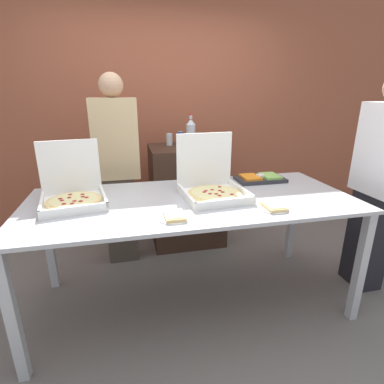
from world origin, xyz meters
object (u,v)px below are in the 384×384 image
paper_plate_front_right (274,207)px  soda_bottle (191,132)px  person_guest_cap (118,169)px  paper_plate_front_center (174,216)px  veggie_tray (260,178)px  pizza_box_far_left (73,192)px  person_guest_plaid (379,184)px  soda_can_colored (180,137)px  soda_can_silver (169,139)px  pizza_box_far_right (212,185)px

paper_plate_front_right → soda_bottle: (-0.24, 1.37, 0.32)m
person_guest_cap → paper_plate_front_right: bearing=131.8°
paper_plate_front_center → soda_bottle: 1.47m
paper_plate_front_center → veggie_tray: (0.85, 0.63, 0.01)m
pizza_box_far_left → veggie_tray: pizza_box_far_left is taller
person_guest_plaid → paper_plate_front_right: bearing=102.2°
soda_bottle → paper_plate_front_right: bearing=-79.9°
person_guest_cap → soda_can_colored: bearing=-143.6°
paper_plate_front_center → soda_can_silver: soda_can_silver is taller
paper_plate_front_center → person_guest_cap: bearing=106.8°
paper_plate_front_right → person_guest_plaid: 1.04m
pizza_box_far_right → pizza_box_far_left: 0.97m
pizza_box_far_right → soda_can_silver: bearing=92.5°
paper_plate_front_right → soda_bottle: soda_bottle is taller
paper_plate_front_right → person_guest_cap: size_ratio=0.12×
pizza_box_far_left → paper_plate_front_center: size_ratio=2.32×
soda_can_silver → soda_can_colored: 0.19m
soda_can_colored → person_guest_cap: (-0.68, -0.50, -0.20)m
soda_can_colored → person_guest_cap: person_guest_cap is taller
soda_bottle → soda_can_colored: soda_bottle is taller
pizza_box_far_right → person_guest_plaid: 1.34m
pizza_box_far_left → veggie_tray: bearing=-1.2°
pizza_box_far_left → veggie_tray: size_ratio=1.20×
person_guest_plaid → paper_plate_front_center: bearing=97.7°
soda_can_colored → person_guest_cap: bearing=-143.6°
soda_can_silver → paper_plate_front_right: bearing=-73.0°
soda_can_silver → pizza_box_far_right: bearing=-83.2°
pizza_box_far_right → person_guest_cap: bearing=127.3°
pizza_box_far_left → soda_can_colored: size_ratio=3.88×
pizza_box_far_right → paper_plate_front_right: 0.48m
soda_bottle → person_guest_cap: 0.84m
pizza_box_far_right → pizza_box_far_left: (-0.96, 0.06, -0.00)m
paper_plate_front_center → soda_can_colored: size_ratio=1.67×
person_guest_plaid → pizza_box_far_right: bearing=84.4°
soda_can_colored → person_guest_plaid: (1.32, -1.39, -0.22)m
paper_plate_front_right → soda_can_colored: soda_can_colored is taller
pizza_box_far_right → soda_can_silver: 1.15m
pizza_box_far_left → soda_bottle: soda_bottle is taller
soda_bottle → person_guest_plaid: bearing=-42.5°
paper_plate_front_center → pizza_box_far_right: bearing=46.5°
veggie_tray → person_guest_plaid: bearing=-26.0°
pizza_box_far_right → paper_plate_front_right: bearing=-51.9°
pizza_box_far_right → soda_can_colored: size_ratio=3.88×
soda_bottle → person_guest_plaid: size_ratio=0.19×
paper_plate_front_center → paper_plate_front_right: size_ratio=1.03×
veggie_tray → soda_can_silver: soda_can_silver is taller
pizza_box_far_left → soda_can_colored: pizza_box_far_left is taller
paper_plate_front_center → person_guest_cap: 1.17m
pizza_box_far_left → person_guest_plaid: person_guest_plaid is taller
paper_plate_front_center → veggie_tray: veggie_tray is taller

